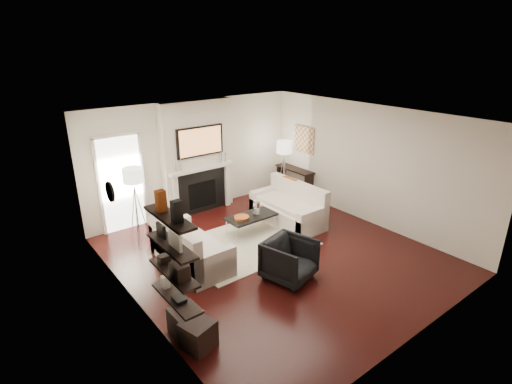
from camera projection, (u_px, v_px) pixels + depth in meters
room_envelope at (276, 191)px, 7.41m from camera, size 6.00×6.00×6.00m
chimney_breast at (198, 158)px, 9.53m from camera, size 1.80×0.25×2.70m
fireplace_surround at (202, 192)px, 9.72m from camera, size 1.30×0.02×1.04m
firebox at (202, 194)px, 9.74m from camera, size 0.75×0.02×0.65m
mantel_pilaster_l at (176, 197)px, 9.28m from camera, size 0.12×0.08×1.10m
mantel_pilaster_r at (227, 185)px, 10.10m from camera, size 0.12×0.08×1.10m
mantel_shelf at (202, 169)px, 9.47m from camera, size 1.70×0.18×0.07m
tv_body at (200, 141)px, 9.26m from camera, size 1.20×0.06×0.70m
tv_screen at (201, 141)px, 9.23m from camera, size 1.10×0.00×0.62m
candlestick_l_tall at (181, 165)px, 9.10m from camera, size 0.04×0.04×0.30m
candlestick_l_short at (176, 167)px, 9.04m from camera, size 0.04×0.04×0.24m
candlestick_r_tall at (221, 157)px, 9.73m from camera, size 0.04×0.04×0.30m
candlestick_r_short at (225, 157)px, 9.82m from camera, size 0.04×0.04×0.24m
hallway_panel at (121, 184)px, 8.65m from camera, size 0.90×0.02×2.10m
door_trim_l at (99, 189)px, 8.36m from camera, size 0.06×0.06×2.16m
door_trim_r at (143, 180)px, 8.91m from camera, size 0.06×0.06×2.16m
door_trim_top at (116, 135)px, 8.25m from camera, size 1.02×0.06×0.06m
rug at (245, 244)px, 8.29m from camera, size 2.60×2.00×0.01m
loveseat_left_base at (191, 253)px, 7.52m from camera, size 0.85×1.80×0.42m
loveseat_left_back at (174, 244)px, 7.21m from camera, size 0.18×1.80×0.80m
loveseat_left_arm_n at (214, 267)px, 6.89m from camera, size 0.85×0.18×0.60m
loveseat_left_arm_s at (171, 234)px, 8.08m from camera, size 0.85×0.18×0.60m
loveseat_left_cushion at (193, 240)px, 7.45m from camera, size 0.63×1.44×0.10m
pillow_left_orange at (165, 228)px, 7.36m from camera, size 0.10×0.42×0.42m
pillow_left_charcoal at (181, 240)px, 6.92m from camera, size 0.10×0.40×0.40m
loveseat_right_base at (287, 214)px, 9.23m from camera, size 0.85×1.80×0.42m
loveseat_right_back at (298, 198)px, 9.31m from camera, size 0.18×1.80×0.80m
loveseat_right_arm_n at (312, 222)px, 8.60m from camera, size 0.85×0.18×0.60m
loveseat_right_arm_s at (265, 200)px, 9.80m from camera, size 0.85×0.18×0.60m
loveseat_right_cushion at (286, 204)px, 9.11m from camera, size 0.63×1.44×0.10m
pillow_right_orange at (290, 186)px, 9.46m from camera, size 0.10×0.42×0.42m
pillow_right_charcoal at (308, 194)px, 9.02m from camera, size 0.10×0.40×0.40m
coffee_table at (251, 217)px, 8.63m from camera, size 1.10×0.55×0.04m
coffee_leg_nw at (238, 235)px, 8.26m from camera, size 0.02×0.02×0.38m
coffee_leg_ne at (275, 223)px, 8.83m from camera, size 0.02×0.02×0.38m
coffee_leg_sw at (226, 228)px, 8.58m from camera, size 0.02×0.02×0.38m
coffee_leg_se at (263, 216)px, 9.16m from camera, size 0.02×0.02×0.38m
hurricane_glass at (256, 208)px, 8.66m from camera, size 0.16×0.16×0.27m
hurricane_candle at (256, 211)px, 8.68m from camera, size 0.09×0.09×0.13m
copper_bowl at (242, 218)px, 8.47m from camera, size 0.32×0.32×0.05m
armchair at (290, 258)px, 6.97m from camera, size 0.95×0.92×0.81m
lamp_left_post at (137, 214)px, 8.26m from camera, size 0.02×0.02×1.20m
lamp_left_shade at (133, 175)px, 7.96m from camera, size 0.40×0.40×0.30m
lamp_left_leg_a at (142, 213)px, 8.32m from camera, size 0.25×0.02×1.23m
lamp_left_leg_b at (133, 213)px, 8.30m from camera, size 0.14×0.22×1.23m
lamp_left_leg_c at (136, 216)px, 8.16m from camera, size 0.14×0.22×1.23m
lamp_right_post at (284, 179)px, 10.37m from camera, size 0.02×0.02×1.20m
lamp_right_shade at (284, 147)px, 10.07m from camera, size 0.40×0.40×0.30m
lamp_right_leg_a at (287, 178)px, 10.44m from camera, size 0.25×0.02×1.23m
lamp_right_leg_b at (280, 178)px, 10.41m from camera, size 0.14×0.22×1.23m
lamp_right_leg_c at (284, 180)px, 10.27m from camera, size 0.14×0.22×1.23m
console_top at (295, 169)px, 10.73m from camera, size 0.35×1.20×0.04m
console_leg_n at (309, 188)px, 10.45m from camera, size 0.30×0.04×0.71m
console_leg_s at (281, 177)px, 11.27m from camera, size 0.30×0.04×0.71m
wall_art at (304, 139)px, 10.42m from camera, size 0.03×0.70×0.70m
shelf_bottom at (176, 298)px, 5.39m from camera, size 0.25×1.00×0.03m
shelf_lower at (174, 273)px, 5.25m from camera, size 0.25×1.00×0.04m
shelf_upper at (171, 246)px, 5.11m from camera, size 0.25×1.00×0.04m
shelf_top at (169, 217)px, 4.97m from camera, size 0.25×1.00×0.04m
decor_magfile_a at (177, 212)px, 4.74m from camera, size 0.12×0.10×0.28m
decor_magfile_b at (161, 201)px, 5.06m from camera, size 0.12×0.10×0.28m
decor_frame_a at (175, 240)px, 4.98m from camera, size 0.04×0.30×0.22m
decor_frame_b at (161, 230)px, 5.28m from camera, size 0.04×0.22×0.18m
decor_wine_rack at (180, 271)px, 5.07m from camera, size 0.18×0.25×0.20m
decor_box_small at (164, 259)px, 5.43m from camera, size 0.15×0.12×0.12m
decor_books at (179, 299)px, 5.31m from camera, size 0.14×0.20×0.05m
decor_box_tall at (166, 282)px, 5.57m from camera, size 0.10×0.10×0.18m
clock_rim at (110, 192)px, 6.38m from camera, size 0.04×0.34×0.34m
clock_face at (112, 191)px, 6.39m from camera, size 0.01×0.29×0.29m
ottoman_near at (186, 321)px, 5.71m from camera, size 0.41×0.41×0.40m
ottoman_far at (198, 335)px, 5.45m from camera, size 0.49×0.49×0.40m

